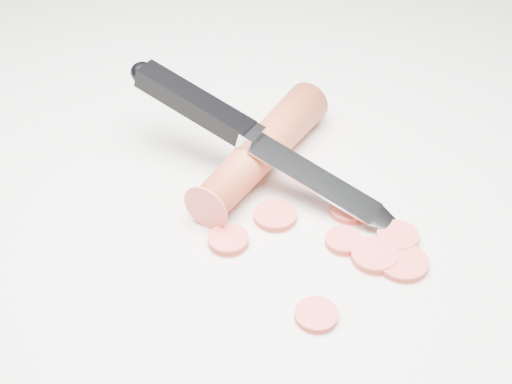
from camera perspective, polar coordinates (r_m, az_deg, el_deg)
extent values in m
plane|color=white|center=(0.57, 3.41, -1.48)|extent=(2.40, 2.40, 0.00)
cylinder|color=#B84424|center=(0.60, 0.49, 3.41)|extent=(0.15, 0.14, 0.03)
cylinder|color=#EC4B41|center=(0.54, -2.23, -3.87)|extent=(0.03, 0.03, 0.01)
cylinder|color=#EC4B41|center=(0.50, 4.86, -9.77)|extent=(0.03, 0.03, 0.01)
cylinder|color=#EC4B41|center=(0.54, 11.62, -5.53)|extent=(0.04, 0.04, 0.01)
cylinder|color=#EC4B41|center=(0.55, 7.03, -3.90)|extent=(0.03, 0.03, 0.01)
cylinder|color=#EC4B41|center=(0.54, 9.44, -5.05)|extent=(0.03, 0.03, 0.01)
cylinder|color=#EC4B41|center=(0.56, 1.55, -1.91)|extent=(0.03, 0.03, 0.01)
cylinder|color=#EC4B41|center=(0.56, 11.26, -3.55)|extent=(0.03, 0.03, 0.01)
cylinder|color=#EC4B41|center=(0.57, 7.46, -1.40)|extent=(0.03, 0.03, 0.01)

